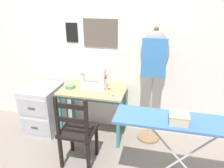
# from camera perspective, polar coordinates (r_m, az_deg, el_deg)

# --- Properties ---
(ground_plane) EXTENTS (14.00, 14.00, 0.00)m
(ground_plane) POSITION_cam_1_polar(r_m,az_deg,el_deg) (3.18, -6.15, -15.42)
(ground_plane) COLOR gray
(wall_back) EXTENTS (10.00, 0.07, 2.55)m
(wall_back) POSITION_cam_1_polar(r_m,az_deg,el_deg) (3.14, -3.57, 10.11)
(wall_back) COLOR silver
(wall_back) RESTS_ON ground_plane
(sewing_table) EXTENTS (0.90, 0.52, 0.73)m
(sewing_table) POSITION_cam_1_polar(r_m,az_deg,el_deg) (3.05, -5.10, -3.43)
(sewing_table) COLOR tan
(sewing_table) RESTS_ON ground_plane
(sewing_machine) EXTENTS (0.35, 0.16, 0.33)m
(sewing_machine) POSITION_cam_1_polar(r_m,az_deg,el_deg) (2.98, -4.50, 1.26)
(sewing_machine) COLOR white
(sewing_machine) RESTS_ON sewing_table
(fabric_bowl) EXTENTS (0.14, 0.14, 0.04)m
(fabric_bowl) POSITION_cam_1_polar(r_m,az_deg,el_deg) (3.10, -10.85, -0.61)
(fabric_bowl) COLOR #56895B
(fabric_bowl) RESTS_ON sewing_table
(scissors) EXTENTS (0.11, 0.11, 0.01)m
(scissors) POSITION_cam_1_polar(r_m,az_deg,el_deg) (2.79, 0.51, -3.29)
(scissors) COLOR silver
(scissors) RESTS_ON sewing_table
(thread_spool_near_machine) EXTENTS (0.04, 0.04, 0.03)m
(thread_spool_near_machine) POSITION_cam_1_polar(r_m,az_deg,el_deg) (3.00, -0.78, -1.18)
(thread_spool_near_machine) COLOR red
(thread_spool_near_machine) RESTS_ON sewing_table
(wooden_chair) EXTENTS (0.40, 0.38, 0.95)m
(wooden_chair) POSITION_cam_1_polar(r_m,az_deg,el_deg) (2.65, -9.05, -12.17)
(wooden_chair) COLOR black
(wooden_chair) RESTS_ON ground_plane
(filing_cabinet) EXTENTS (0.47, 0.56, 0.70)m
(filing_cabinet) POSITION_cam_1_polar(r_m,az_deg,el_deg) (3.45, -17.49, -6.17)
(filing_cabinet) COLOR #B7B7BC
(filing_cabinet) RESTS_ON ground_plane
(dress_form) EXTENTS (0.35, 0.32, 1.59)m
(dress_form) POSITION_cam_1_polar(r_m,az_deg,el_deg) (2.81, 10.96, 6.30)
(dress_form) COLOR #846647
(dress_form) RESTS_ON ground_plane
(ironing_board) EXTENTS (1.29, 0.35, 0.89)m
(ironing_board) POSITION_cam_1_polar(r_m,az_deg,el_deg) (2.13, 18.46, -10.12)
(ironing_board) COLOR #3D6BAD
(ironing_board) RESTS_ON ground_plane
(storage_box) EXTENTS (0.17, 0.16, 0.09)m
(storage_box) POSITION_cam_1_polar(r_m,az_deg,el_deg) (2.03, 17.04, -8.51)
(storage_box) COLOR beige
(storage_box) RESTS_ON ironing_board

